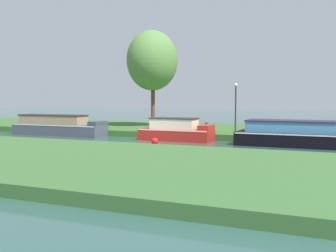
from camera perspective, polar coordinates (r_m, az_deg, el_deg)
The scene contains 10 objects.
ground_plane at distance 24.76m, azimuth -2.50°, elevation -2.22°, with size 120.00×120.00×0.00m, color #2D524C.
riverbank_far at distance 31.18m, azimuth 3.02°, elevation -0.53°, with size 72.00×10.00×0.40m, color #386329.
riverbank_near at distance 17.11m, azimuth -15.58°, elevation -4.59°, with size 72.00×10.00×0.40m, color #386530.
black_barge at distance 23.61m, azimuth 17.72°, elevation -1.21°, with size 6.74×2.41×1.43m.
slate_narrowboat at distance 29.89m, azimuth -15.29°, elevation -0.02°, with size 7.10×1.81×1.47m.
red_cruiser at distance 25.30m, azimuth 1.22°, elevation -0.70°, with size 4.60×1.74×1.43m.
willow_tree_left at distance 32.09m, azimuth -2.23°, elevation 9.22°, with size 3.89×4.54×7.55m.
lamp_post at distance 26.40m, azimuth 9.56°, elevation 3.35°, with size 0.24×0.24×3.22m.
mooring_post_near at distance 25.95m, azimuth 5.47°, elevation -0.27°, with size 0.18×0.18×0.71m, color #4A3B2C.
channel_buoy at distance 23.08m, azimuth -1.87°, elevation -2.19°, with size 0.40×0.40×0.40m, color red.
Camera 1 is at (10.55, -22.22, 2.77)m, focal length 43.07 mm.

